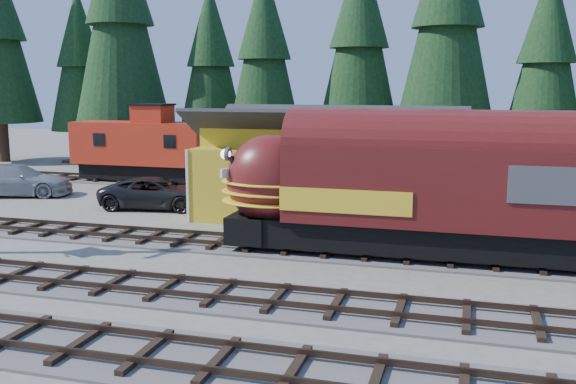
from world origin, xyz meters
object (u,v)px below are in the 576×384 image
(depot, at_px, (329,156))
(caboose, at_px, (142,146))
(locomotive, at_px, (412,193))
(pickup_truck_a, at_px, (157,193))
(pickup_truck_b, at_px, (16,180))

(depot, relative_size, caboose, 1.42)
(locomotive, xyz_separation_m, caboose, (-18.62, 14.00, -0.07))
(pickup_truck_a, distance_m, pickup_truck_b, 9.66)
(pickup_truck_b, bearing_deg, depot, -109.78)
(locomotive, height_order, pickup_truck_b, locomotive)
(depot, height_order, caboose, depot)
(locomotive, relative_size, pickup_truck_a, 2.63)
(locomotive, xyz_separation_m, pickup_truck_a, (-13.51, 6.16, -1.63))
(caboose, xyz_separation_m, pickup_truck_a, (5.10, -7.84, -1.56))
(caboose, xyz_separation_m, pickup_truck_b, (-4.48, -6.60, -1.46))
(depot, bearing_deg, locomotive, -55.23)
(locomotive, bearing_deg, caboose, 143.05)
(depot, bearing_deg, caboose, 151.99)
(locomotive, bearing_deg, pickup_truck_a, 155.49)
(depot, distance_m, caboose, 15.98)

